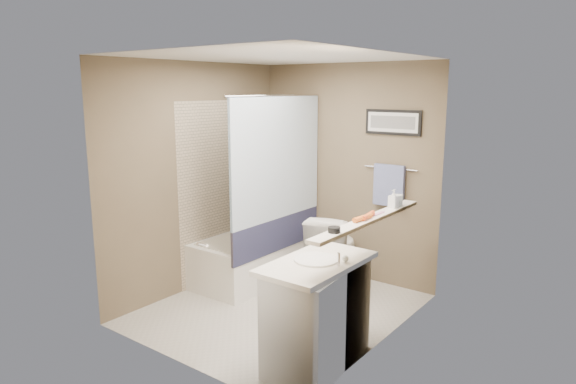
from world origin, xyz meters
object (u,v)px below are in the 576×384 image
Objects in this scene: candle_bowl_near at (334,230)px; soap_bottle at (394,199)px; toilet at (333,249)px; bathtub at (256,256)px; vanity at (317,315)px; glass_jar at (398,200)px; hair_brush_front at (363,218)px; hair_brush_back at (368,216)px.

soap_bottle is (0.00, 0.96, 0.06)m from candle_bowl_near.
bathtub is at bearing 6.35° from toilet.
vanity is at bearing -35.85° from bathtub.
bathtub is at bearing 139.35° from vanity.
bathtub is 9.38× the size of soap_bottle.
candle_bowl_near is 0.56× the size of soap_bottle.
candle_bowl_near is (0.19, -0.08, 0.73)m from vanity.
toilet is 8.99× the size of candle_bowl_near.
glass_jar is (1.79, -0.16, 0.92)m from bathtub.
toilet is at bearing 152.70° from glass_jar.
glass_jar is at bearing 90.00° from hair_brush_front.
hair_brush_back is at bearing 90.00° from candle_bowl_near.
candle_bowl_near is 1.05m from glass_jar.
soap_bottle is at bearing 132.55° from toilet.
bathtub is at bearing 172.10° from soap_bottle.
hair_brush_front is (0.19, 0.34, 0.74)m from vanity.
vanity is at bearing -101.79° from soap_bottle.
soap_bottle reaches higher than candle_bowl_near.
vanity is 4.09× the size of hair_brush_front.
toilet is at bearing 112.48° from vanity.
vanity is 5.63× the size of soap_bottle.
toilet is at bearing 21.89° from bathtub.
bathtub is 1.97m from vanity.
vanity reaches higher than bathtub.
vanity is at bearing -100.72° from glass_jar.
soap_bottle is (0.00, 0.46, 0.06)m from hair_brush_back.
hair_brush_front is at bearing 90.00° from candle_bowl_near.
vanity is at bearing -118.53° from hair_brush_front.
vanity is 1.20m from soap_bottle.
glass_jar is 0.10m from soap_bottle.
hair_brush_front is 0.64m from glass_jar.
hair_brush_back is at bearing -90.00° from soap_bottle.
soap_bottle is (0.96, -0.59, 0.79)m from toilet.
hair_brush_back is at bearing -90.00° from glass_jar.
soap_bottle is at bearing 90.00° from hair_brush_front.
hair_brush_back is at bearing -22.03° from bathtub.
glass_jar reaches higher than hair_brush_back.
hair_brush_front is at bearing 114.28° from toilet.
bathtub is 1.85× the size of toilet.
soap_bottle reaches higher than glass_jar.
hair_brush_front is 1.38× the size of soap_bottle.
toilet is 8.09× the size of glass_jar.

